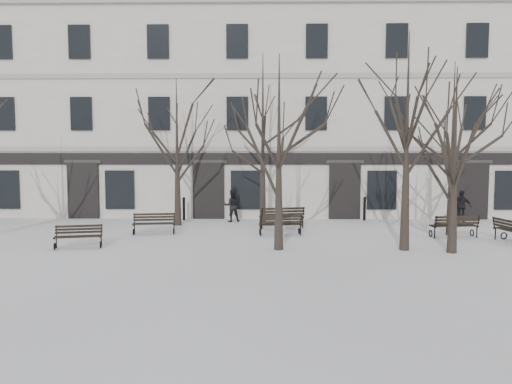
{
  "coord_description": "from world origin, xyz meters",
  "views": [
    {
      "loc": [
        -0.62,
        -17.63,
        3.45
      ],
      "look_at": [
        -0.97,
        3.0,
        1.79
      ],
      "focal_mm": 35.0,
      "sensor_mm": 36.0,
      "label": 1
    }
  ],
  "objects_px": {
    "tree_1": "(279,128)",
    "bench_4": "(282,217)",
    "bench_3": "(154,223)",
    "bench_2": "(455,225)",
    "tree_3": "(455,138)",
    "tree_2": "(407,115)",
    "bench_0": "(78,236)",
    "bench_1": "(280,224)"
  },
  "relations": [
    {
      "from": "bench_3",
      "to": "bench_2",
      "type": "bearing_deg",
      "value": -11.19
    },
    {
      "from": "tree_1",
      "to": "tree_2",
      "type": "distance_m",
      "value": 4.45
    },
    {
      "from": "bench_0",
      "to": "bench_3",
      "type": "height_order",
      "value": "bench_3"
    },
    {
      "from": "tree_1",
      "to": "bench_3",
      "type": "bearing_deg",
      "value": 147.7
    },
    {
      "from": "tree_1",
      "to": "bench_4",
      "type": "xyz_separation_m",
      "value": [
        0.28,
        4.88,
        -3.72
      ]
    },
    {
      "from": "tree_3",
      "to": "bench_3",
      "type": "xyz_separation_m",
      "value": [
        -11.07,
        3.7,
        -3.45
      ]
    },
    {
      "from": "tree_2",
      "to": "tree_3",
      "type": "height_order",
      "value": "tree_2"
    },
    {
      "from": "tree_3",
      "to": "bench_2",
      "type": "distance_m",
      "value": 4.72
    },
    {
      "from": "bench_1",
      "to": "bench_4",
      "type": "relative_size",
      "value": 0.87
    },
    {
      "from": "bench_0",
      "to": "bench_4",
      "type": "bearing_deg",
      "value": 19.26
    },
    {
      "from": "tree_1",
      "to": "bench_2",
      "type": "xyz_separation_m",
      "value": [
        7.16,
        2.56,
        -3.76
      ]
    },
    {
      "from": "tree_1",
      "to": "tree_2",
      "type": "bearing_deg",
      "value": -0.12
    },
    {
      "from": "tree_3",
      "to": "bench_2",
      "type": "bearing_deg",
      "value": 67.8
    },
    {
      "from": "tree_1",
      "to": "bench_0",
      "type": "distance_m",
      "value": 8.14
    },
    {
      "from": "tree_1",
      "to": "bench_2",
      "type": "distance_m",
      "value": 8.48
    },
    {
      "from": "tree_1",
      "to": "bench_3",
      "type": "xyz_separation_m",
      "value": [
        -5.15,
        3.25,
        -3.79
      ]
    },
    {
      "from": "tree_2",
      "to": "tree_3",
      "type": "bearing_deg",
      "value": -16.42
    },
    {
      "from": "bench_1",
      "to": "bench_2",
      "type": "relative_size",
      "value": 0.94
    },
    {
      "from": "bench_1",
      "to": "bench_3",
      "type": "height_order",
      "value": "bench_1"
    },
    {
      "from": "tree_2",
      "to": "tree_3",
      "type": "relative_size",
      "value": 1.2
    },
    {
      "from": "tree_1",
      "to": "bench_1",
      "type": "distance_m",
      "value": 4.82
    },
    {
      "from": "bench_3",
      "to": "bench_0",
      "type": "bearing_deg",
      "value": -131.5
    },
    {
      "from": "tree_1",
      "to": "bench_0",
      "type": "xyz_separation_m",
      "value": [
        -7.19,
        0.17,
        -3.81
      ]
    },
    {
      "from": "bench_4",
      "to": "tree_1",
      "type": "bearing_deg",
      "value": 76.05
    },
    {
      "from": "tree_1",
      "to": "bench_2",
      "type": "height_order",
      "value": "tree_1"
    },
    {
      "from": "tree_1",
      "to": "bench_3",
      "type": "relative_size",
      "value": 3.78
    },
    {
      "from": "bench_2",
      "to": "bench_4",
      "type": "relative_size",
      "value": 0.92
    },
    {
      "from": "bench_4",
      "to": "bench_3",
      "type": "bearing_deg",
      "value": 6.06
    },
    {
      "from": "bench_2",
      "to": "bench_4",
      "type": "height_order",
      "value": "bench_4"
    },
    {
      "from": "tree_1",
      "to": "tree_3",
      "type": "relative_size",
      "value": 1.08
    },
    {
      "from": "tree_2",
      "to": "bench_4",
      "type": "xyz_separation_m",
      "value": [
        -4.14,
        4.89,
        -4.18
      ]
    },
    {
      "from": "bench_2",
      "to": "bench_3",
      "type": "bearing_deg",
      "value": -9.1
    },
    {
      "from": "tree_2",
      "to": "bench_4",
      "type": "bearing_deg",
      "value": 130.29
    },
    {
      "from": "tree_3",
      "to": "tree_1",
      "type": "bearing_deg",
      "value": 175.65
    },
    {
      "from": "bench_3",
      "to": "bench_4",
      "type": "xyz_separation_m",
      "value": [
        5.43,
        1.63,
        0.07
      ]
    },
    {
      "from": "bench_1",
      "to": "bench_4",
      "type": "distance_m",
      "value": 1.91
    },
    {
      "from": "tree_1",
      "to": "bench_2",
      "type": "bearing_deg",
      "value": 19.69
    },
    {
      "from": "tree_1",
      "to": "tree_3",
      "type": "height_order",
      "value": "tree_1"
    },
    {
      "from": "bench_0",
      "to": "bench_2",
      "type": "bearing_deg",
      "value": -3.5
    },
    {
      "from": "bench_3",
      "to": "tree_3",
      "type": "bearing_deg",
      "value": -26.46
    },
    {
      "from": "tree_1",
      "to": "bench_2",
      "type": "relative_size",
      "value": 3.58
    },
    {
      "from": "bench_0",
      "to": "bench_2",
      "type": "xyz_separation_m",
      "value": [
        14.35,
        2.39,
        0.06
      ]
    }
  ]
}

